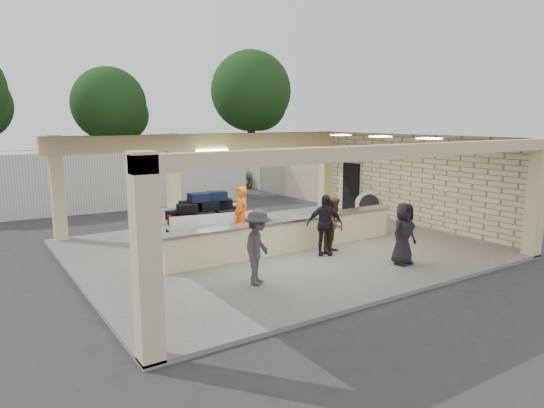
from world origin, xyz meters
TOP-DOWN VIEW (x-y plane):
  - ground at (0.00, 0.00)m, footprint 120.00×120.00m
  - pavilion at (0.21, 0.66)m, footprint 12.01×10.00m
  - baggage_counter at (0.00, -0.50)m, footprint 8.20×0.58m
  - luggage_cart at (-1.55, 2.01)m, footprint 2.96×2.10m
  - drum_fan at (5.50, 1.71)m, footprint 1.00×0.66m
  - baggage_handler at (-0.82, 0.89)m, footprint 0.38×0.68m
  - passenger_a at (1.05, -1.43)m, footprint 0.89×0.69m
  - passenger_b at (0.64, -1.47)m, footprint 1.11×0.86m
  - passenger_c at (-2.34, -2.60)m, footprint 1.16×1.09m
  - passenger_d at (1.85, -3.39)m, footprint 0.87×0.42m
  - car_white_a at (7.98, 13.47)m, footprint 5.11×2.68m
  - car_white_b at (13.46, 14.22)m, footprint 4.14×1.76m
  - car_dark at (4.77, 14.28)m, footprint 4.56×1.82m
  - container_white at (-2.01, 10.48)m, footprint 12.39×3.23m
  - fence at (11.00, 9.00)m, footprint 12.06×0.06m
  - tree_mid at (2.32, 26.16)m, footprint 6.00×5.60m
  - tree_right at (14.32, 25.16)m, footprint 7.20×7.00m
  - adjacent_building at (9.50, 10.00)m, footprint 6.00×8.00m

SIDE VIEW (x-z plane):
  - ground at x=0.00m, z-range 0.00..0.00m
  - baggage_counter at x=0.00m, z-range 0.10..1.08m
  - car_white_b at x=13.46m, z-range 0.00..1.28m
  - drum_fan at x=5.50m, z-range 0.14..1.20m
  - car_white_a at x=7.98m, z-range 0.00..1.42m
  - car_dark at x=4.77m, z-range 0.00..1.49m
  - passenger_a at x=1.05m, z-range 0.10..1.79m
  - passenger_d at x=1.85m, z-range 0.10..1.82m
  - luggage_cart at x=-1.55m, z-range 0.17..1.77m
  - passenger_b at x=0.64m, z-range 0.10..1.90m
  - passenger_c at x=-2.34m, z-range 0.10..1.93m
  - baggage_handler at x=-0.82m, z-range 0.10..1.96m
  - fence at x=11.00m, z-range 0.04..2.07m
  - container_white at x=-2.01m, z-range 0.00..2.66m
  - pavilion at x=0.21m, z-range -0.43..3.12m
  - adjacent_building at x=9.50m, z-range 0.00..3.20m
  - tree_mid at x=2.32m, z-range 0.96..8.96m
  - tree_right at x=14.32m, z-range 1.21..11.21m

